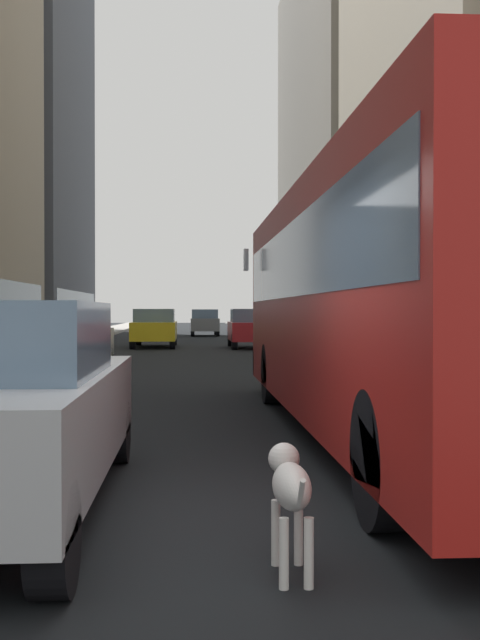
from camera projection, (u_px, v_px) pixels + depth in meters
The scene contains 12 objects.
ground_plane at pixel (184, 341), 40.78m from camera, with size 120.00×120.00×0.00m, color black.
sidewalk_left at pixel (71, 340), 40.42m from camera, with size 2.40×110.00×0.15m, color #9E9991.
sidewalk_right at pixel (295, 339), 41.13m from camera, with size 2.40×110.00×0.15m, color #9E9991.
building_left_far at pixel (1, 54), 51.74m from camera, with size 9.80×18.85×36.33m.
building_right_far at pixel (378, 138), 49.34m from camera, with size 9.91×22.79×24.50m.
transit_bus at pixel (393, 293), 9.85m from camera, with size 2.78×11.53×3.05m.
car_blue_hatchback at pixel (23, 350), 14.88m from camera, with size 1.70×4.15×1.62m.
car_yellow_taxi at pixel (155, 328), 33.90m from camera, with size 1.81×4.77×1.62m.
car_white_van at pixel (69, 339), 20.50m from camera, with size 1.90×3.98×1.62m.
car_red_coupe at pixel (250, 328), 33.06m from camera, with size 1.72×4.02×1.62m.
car_grey_wagon at pixel (205, 322), 49.02m from camera, with size 1.71×4.06×1.62m.
dalmatian_dog at pixel (290, 487), 4.73m from camera, with size 0.22×0.96×0.72m.
Camera 1 is at (0.30, -5.86, 1.56)m, focal length 44.86 mm.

